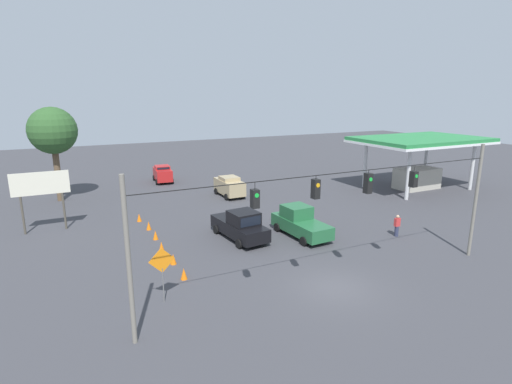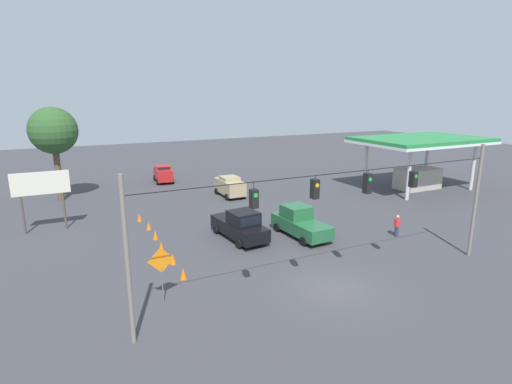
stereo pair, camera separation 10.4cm
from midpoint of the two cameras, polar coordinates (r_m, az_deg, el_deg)
The scene contains 17 objects.
ground_plane at distance 22.01m, azimuth 11.24°, elevation -13.28°, with size 140.00×140.00×0.00m, color #3D3D42.
overhead_signal_span at distance 20.27m, azimuth 12.26°, elevation -2.21°, with size 20.80×0.38×7.06m.
sedan_tan_oncoming_deep at distance 39.76m, azimuth -3.70°, elevation 0.86°, with size 2.03×4.12×2.00m.
sedan_red_withflow_deep at distance 47.38m, azimuth -13.06°, elevation 2.59°, with size 2.22×3.99×1.93m.
pickup_truck_black_withflow_mid at distance 28.04m, azimuth -2.18°, elevation -4.82°, with size 2.54×5.39×2.12m.
pickup_truck_green_crossing_near at distance 28.85m, azimuth 6.39°, elevation -4.36°, with size 2.36×5.20×2.12m.
traffic_cone_nearest at distance 22.74m, azimuth -10.22°, elevation -11.40°, with size 0.37×0.37×0.65m, color orange.
traffic_cone_second at distance 24.72m, azimuth -11.67°, elevation -9.35°, with size 0.37×0.37×0.65m, color orange.
traffic_cone_third at distance 26.80m, azimuth -13.27°, elevation -7.57°, with size 0.37×0.37×0.65m, color orange.
traffic_cone_fourth at distance 28.99m, azimuth -14.08°, elevation -5.96°, with size 0.37×0.37×0.65m, color orange.
traffic_cone_fifth at distance 31.12m, azimuth -14.98°, elevation -4.64°, with size 0.37×0.37×0.65m, color orange.
traffic_cone_farthest at distance 33.34m, azimuth -16.25°, elevation -3.50°, with size 0.37×0.37×0.65m, color orange.
gas_station at distance 45.91m, azimuth 22.45°, elevation 5.37°, with size 13.32×8.73×5.51m.
roadside_billboard at distance 32.86m, azimuth -28.28°, elevation 0.51°, with size 3.87×0.16×4.49m.
work_zone_sign at distance 19.95m, azimuth -13.24°, elevation -10.04°, with size 1.27×0.06×2.84m.
pedestrian at distance 30.30m, azimuth 19.59°, elevation -4.58°, with size 0.40×0.28×1.59m.
tree_horizon_left at distance 41.62m, azimuth -26.92°, elevation 7.73°, with size 4.32×4.32×8.83m.
Camera 2 is at (12.18, 15.41, 9.93)m, focal length 28.00 mm.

